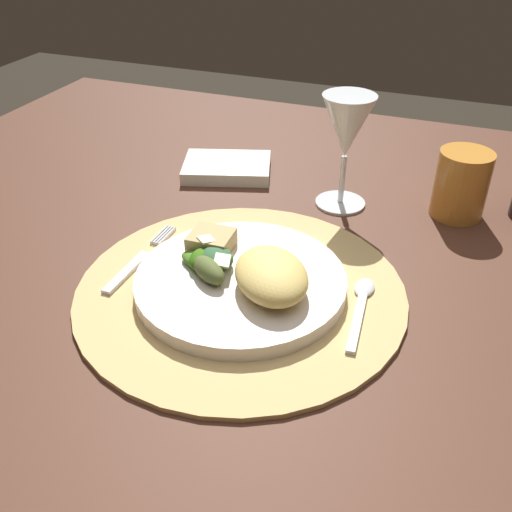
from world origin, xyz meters
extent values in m
cube|color=#4D2B1E|center=(0.00, 0.00, 0.72)|extent=(1.46, 1.08, 0.02)
cylinder|color=#4A2E20|center=(-0.65, 0.46, 0.35)|extent=(0.09, 0.09, 0.71)
cylinder|color=tan|center=(-0.06, -0.11, 0.73)|extent=(0.38, 0.38, 0.01)
cylinder|color=silver|center=(-0.06, -0.11, 0.75)|extent=(0.25, 0.25, 0.02)
ellipsoid|color=#E2C266|center=(-0.01, -0.12, 0.77)|extent=(0.13, 0.13, 0.04)
ellipsoid|color=#30600F|center=(-0.11, -0.11, 0.77)|extent=(0.03, 0.04, 0.02)
ellipsoid|color=#515F2D|center=(-0.09, -0.13, 0.77)|extent=(0.06, 0.05, 0.02)
ellipsoid|color=#2E5A34|center=(-0.09, -0.10, 0.77)|extent=(0.06, 0.06, 0.02)
ellipsoid|color=#3E6E1E|center=(-0.11, -0.11, 0.76)|extent=(0.06, 0.05, 0.01)
ellipsoid|color=#4D7912|center=(-0.09, -0.10, 0.77)|extent=(0.06, 0.05, 0.02)
cube|color=beige|center=(-0.08, -0.11, 0.77)|extent=(0.02, 0.03, 0.01)
cube|color=beige|center=(-0.11, -0.08, 0.78)|extent=(0.03, 0.03, 0.01)
cube|color=tan|center=(-0.11, -0.07, 0.77)|extent=(0.05, 0.05, 0.02)
cube|color=silver|center=(-0.20, -0.13, 0.74)|extent=(0.01, 0.09, 0.00)
cube|color=silver|center=(-0.20, -0.04, 0.74)|extent=(0.00, 0.05, 0.00)
cube|color=silver|center=(-0.20, -0.04, 0.74)|extent=(0.00, 0.05, 0.00)
cube|color=silver|center=(-0.19, -0.04, 0.74)|extent=(0.00, 0.05, 0.00)
cube|color=silver|center=(-0.19, -0.04, 0.74)|extent=(0.00, 0.05, 0.00)
cube|color=silver|center=(0.08, -0.12, 0.74)|extent=(0.02, 0.10, 0.00)
ellipsoid|color=silver|center=(0.08, -0.06, 0.74)|extent=(0.02, 0.04, 0.01)
cube|color=white|center=(-0.20, 0.18, 0.74)|extent=(0.16, 0.14, 0.02)
cylinder|color=silver|center=(0.00, 0.15, 0.73)|extent=(0.07, 0.07, 0.00)
cylinder|color=silver|center=(0.00, 0.15, 0.77)|extent=(0.01, 0.01, 0.07)
cone|color=silver|center=(0.00, 0.15, 0.85)|extent=(0.07, 0.07, 0.09)
cylinder|color=#CB8333|center=(0.16, 0.17, 0.78)|extent=(0.07, 0.07, 0.10)
camera|label=1|loc=(0.15, -0.60, 1.14)|focal=40.24mm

